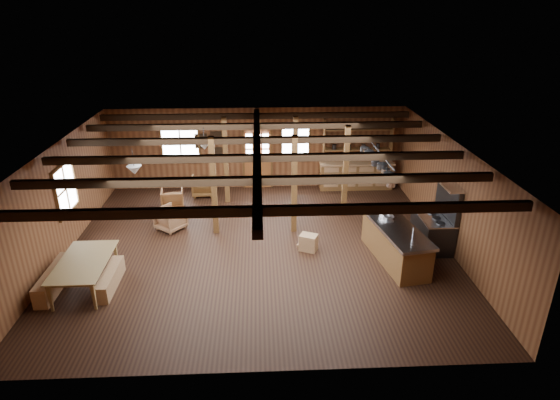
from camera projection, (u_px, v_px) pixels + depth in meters
name	position (u px, v px, depth m)	size (l,w,h in m)	color
room	(258.00, 200.00, 11.87)	(10.04, 9.04, 2.84)	black
ceiling_joists	(257.00, 149.00, 11.53)	(9.80, 8.82, 0.18)	black
timber_posts	(275.00, 172.00, 13.81)	(3.95, 2.35, 2.80)	#4E2E16
back_door	(258.00, 163.00, 16.16)	(1.02, 0.08, 2.15)	brown
window_back_left	(180.00, 144.00, 15.78)	(1.32, 0.06, 1.32)	white
window_back_right	(295.00, 143.00, 15.95)	(1.02, 0.06, 1.32)	white
window_left	(65.00, 189.00, 12.04)	(0.14, 1.24, 1.32)	white
notice_boards	(213.00, 143.00, 15.81)	(1.08, 0.03, 0.90)	silver
back_counter	(356.00, 172.00, 16.20)	(2.55, 0.60, 2.45)	brown
pendant_lamps	(172.00, 157.00, 12.36)	(1.86, 2.36, 0.66)	#2C2D2F
pot_rack	(377.00, 162.00, 11.96)	(0.38, 3.00, 0.46)	#2C2D2F
kitchen_island	(395.00, 243.00, 11.68)	(1.28, 2.61, 1.20)	brown
step_stool	(308.00, 243.00, 12.25)	(0.50, 0.35, 0.44)	olive
commercial_range	(435.00, 225.00, 12.33)	(0.78, 1.49, 1.84)	#2C2D2F
dining_table	(87.00, 274.00, 10.61)	(1.96, 1.09, 0.69)	olive
bench_wall	(55.00, 279.00, 10.62)	(0.32, 1.69, 0.46)	olive
bench_aisle	(111.00, 279.00, 10.68)	(0.27, 1.46, 0.40)	olive
armchair_a	(172.00, 199.00, 14.72)	(0.67, 0.69, 0.63)	brown
armchair_b	(203.00, 186.00, 15.70)	(0.71, 0.73, 0.67)	brown
armchair_c	(171.00, 219.00, 13.35)	(0.70, 0.72, 0.66)	#8B603F
counter_pot	(385.00, 212.00, 12.09)	(0.29, 0.29, 0.18)	silver
bowl	(388.00, 217.00, 11.93)	(0.28, 0.28, 0.07)	silver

